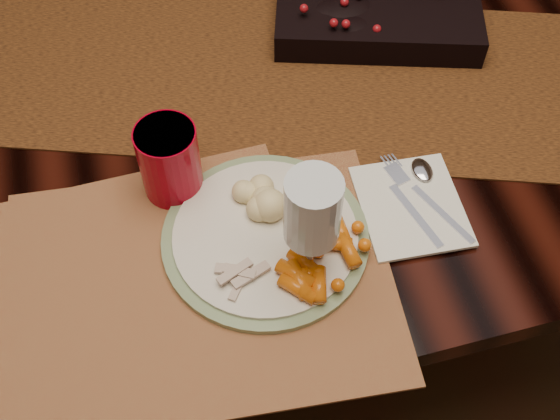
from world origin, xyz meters
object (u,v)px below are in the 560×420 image
object	(u,v)px
placemat_main	(199,283)
baby_carrots	(325,260)
mashed_potatoes	(255,195)
wine_glass	(311,231)
dinner_plate	(265,237)
red_cup	(170,161)
centerpiece	(378,14)
napkin	(411,206)
dining_table	(257,216)
turkey_shreds	(241,275)

from	to	relation	value
placemat_main	baby_carrots	world-z (taller)	baby_carrots
mashed_potatoes	wine_glass	bearing A→B (deg)	-67.40
dinner_plate	baby_carrots	distance (m)	0.09
red_cup	wine_glass	world-z (taller)	wine_glass
mashed_potatoes	placemat_main	bearing A→B (deg)	-137.24
centerpiece	mashed_potatoes	xyz separation A→B (m)	(-0.28, -0.31, 0.01)
centerpiece	napkin	size ratio (longest dim) A/B	2.08
dinner_plate	wine_glass	xyz separation A→B (m)	(0.04, -0.06, 0.08)
dining_table	wine_glass	bearing A→B (deg)	-91.18
red_cup	dinner_plate	bearing A→B (deg)	-49.67
dinner_plate	napkin	world-z (taller)	dinner_plate
centerpiece	wine_glass	xyz separation A→B (m)	(-0.24, -0.41, 0.06)
centerpiece	wine_glass	bearing A→B (deg)	-119.94
centerpiece	turkey_shreds	size ratio (longest dim) A/B	5.34
dinner_plate	baby_carrots	xyz separation A→B (m)	(0.06, -0.06, 0.02)
baby_carrots	napkin	bearing A→B (deg)	24.19
dinner_plate	napkin	distance (m)	0.21
centerpiece	wine_glass	distance (m)	0.48
mashed_potatoes	red_cup	size ratio (longest dim) A/B	0.71
turkey_shreds	napkin	xyz separation A→B (m)	(0.25, 0.06, -0.02)
dining_table	red_cup	xyz separation A→B (m)	(-0.15, -0.17, 0.44)
baby_carrots	mashed_potatoes	bearing A→B (deg)	119.22
baby_carrots	placemat_main	bearing A→B (deg)	171.58
wine_glass	centerpiece	bearing A→B (deg)	60.06
centerpiece	napkin	world-z (taller)	centerpiece
turkey_shreds	wine_glass	distance (m)	0.11
napkin	red_cup	world-z (taller)	red_cup
baby_carrots	napkin	distance (m)	0.16
dinner_plate	turkey_shreds	world-z (taller)	turkey_shreds
dining_table	centerpiece	xyz separation A→B (m)	(0.23, 0.06, 0.41)
centerpiece	red_cup	bearing A→B (deg)	-148.30
placemat_main	napkin	bearing A→B (deg)	13.03
centerpiece	red_cup	size ratio (longest dim) A/B	2.93
baby_carrots	wine_glass	world-z (taller)	wine_glass
dining_table	napkin	size ratio (longest dim) A/B	11.31
placemat_main	mashed_potatoes	xyz separation A→B (m)	(0.10, 0.09, 0.04)
placemat_main	baby_carrots	xyz separation A→B (m)	(0.16, -0.02, 0.03)
napkin	wine_glass	size ratio (longest dim) A/B	0.85
dinner_plate	wine_glass	bearing A→B (deg)	-53.34
mashed_potatoes	wine_glass	size ratio (longest dim) A/B	0.43
dining_table	placemat_main	distance (m)	0.53
placemat_main	baby_carrots	bearing A→B (deg)	-3.06
turkey_shreds	mashed_potatoes	bearing A→B (deg)	66.97
centerpiece	wine_glass	world-z (taller)	wine_glass
centerpiece	mashed_potatoes	distance (m)	0.42
napkin	dinner_plate	bearing A→B (deg)	-175.99
centerpiece	napkin	xyz separation A→B (m)	(-0.07, -0.36, -0.03)
centerpiece	placemat_main	world-z (taller)	centerpiece
dining_table	dinner_plate	xyz separation A→B (m)	(-0.05, -0.29, 0.39)
dinner_plate	napkin	bearing A→B (deg)	-0.01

